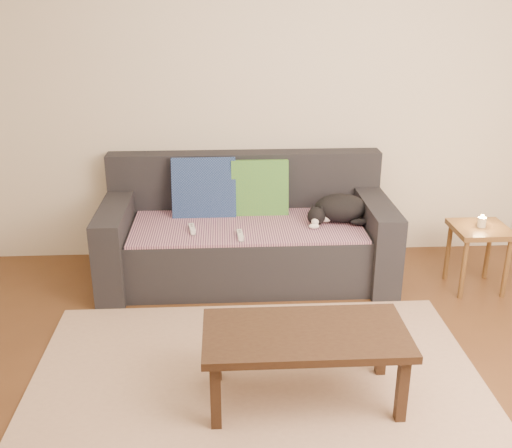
% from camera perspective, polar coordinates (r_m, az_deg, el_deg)
% --- Properties ---
extents(ground, '(4.50, 4.50, 0.00)m').
position_cam_1_polar(ground, '(3.27, 0.31, -16.86)').
color(ground, brown).
rests_on(ground, ground).
extents(back_wall, '(4.50, 0.04, 2.60)m').
position_cam_1_polar(back_wall, '(4.62, -1.20, 12.32)').
color(back_wall, beige).
rests_on(back_wall, ground).
extents(sofa, '(2.10, 0.94, 0.87)m').
position_cam_1_polar(sofa, '(4.48, -0.90, -1.17)').
color(sofa, '#232328').
rests_on(sofa, ground).
extents(throw_blanket, '(1.66, 0.74, 0.02)m').
position_cam_1_polar(throw_blanket, '(4.35, -0.86, -0.16)').
color(throw_blanket, '#3B2443').
rests_on(throw_blanket, sofa).
extents(cushion_navy, '(0.48, 0.24, 0.49)m').
position_cam_1_polar(cushion_navy, '(4.53, -4.97, 3.32)').
color(cushion_navy, navy).
rests_on(cushion_navy, throw_blanket).
extents(cushion_green, '(0.43, 0.18, 0.44)m').
position_cam_1_polar(cushion_green, '(4.53, 0.35, 3.43)').
color(cushion_green, '#0D533E').
rests_on(cushion_green, throw_blanket).
extents(cat, '(0.48, 0.36, 0.20)m').
position_cam_1_polar(cat, '(4.41, 7.88, 1.43)').
color(cat, black).
rests_on(cat, throw_blanket).
extents(wii_remote_a, '(0.06, 0.15, 0.03)m').
position_cam_1_polar(wii_remote_a, '(4.25, -6.10, -0.46)').
color(wii_remote_a, white).
rests_on(wii_remote_a, throw_blanket).
extents(wii_remote_b, '(0.05, 0.15, 0.03)m').
position_cam_1_polar(wii_remote_b, '(4.12, -1.52, -1.05)').
color(wii_remote_b, white).
rests_on(wii_remote_b, throw_blanket).
extents(side_table, '(0.38, 0.38, 0.48)m').
position_cam_1_polar(side_table, '(4.52, 20.51, -1.24)').
color(side_table, brown).
rests_on(side_table, ground).
extents(candle, '(0.06, 0.06, 0.09)m').
position_cam_1_polar(candle, '(4.48, 20.71, 0.19)').
color(candle, beige).
rests_on(candle, side_table).
extents(rug, '(2.50, 1.80, 0.01)m').
position_cam_1_polar(rug, '(3.38, 0.15, -15.21)').
color(rug, tan).
rests_on(rug, ground).
extents(coffee_table, '(1.04, 0.52, 0.42)m').
position_cam_1_polar(coffee_table, '(3.11, 4.72, -10.97)').
color(coffee_table, '#322213').
rests_on(coffee_table, rug).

